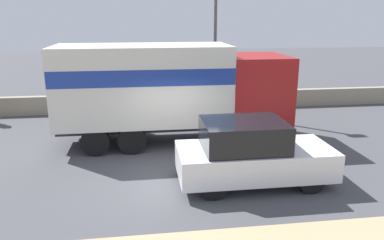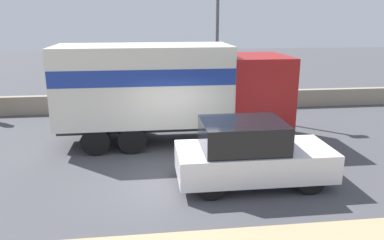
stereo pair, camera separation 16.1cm
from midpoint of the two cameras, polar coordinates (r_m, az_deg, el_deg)
name	(u,v)px [view 1 (the left image)]	position (r m, az deg, el deg)	size (l,w,h in m)	color
ground_plane	(182,176)	(10.50, -1.96, -8.56)	(80.00, 80.00, 0.00)	#47474C
stone_wall_backdrop	(164,102)	(17.57, -4.55, 2.81)	(60.00, 0.35, 0.82)	gray
street_lamp	(215,19)	(16.62, 3.30, 15.14)	(0.56, 0.28, 7.21)	#4C4C51
box_truck	(169,87)	(12.83, -3.81, 5.09)	(7.82, 2.49, 3.37)	maroon
car_hatchback	(251,153)	(9.89, 8.54, -5.06)	(4.03, 1.77, 1.72)	silver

